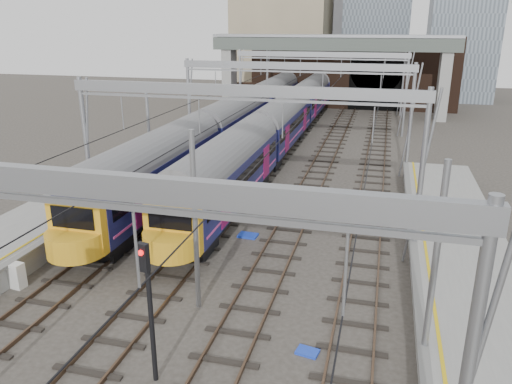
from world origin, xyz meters
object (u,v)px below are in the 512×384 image
(train_main, at_px, (297,109))
(train_second, at_px, (235,122))
(signal_near_centre, at_px, (148,296))
(relay_cabinet, at_px, (17,276))

(train_main, distance_m, train_second, 9.16)
(signal_near_centre, bearing_deg, train_main, 107.50)
(train_main, relative_size, signal_near_centre, 13.10)
(signal_near_centre, relative_size, relay_cabinet, 4.28)
(train_second, bearing_deg, signal_near_centre, -77.93)
(relay_cabinet, bearing_deg, train_second, 93.27)
(train_second, relative_size, signal_near_centre, 10.02)
(train_second, height_order, relay_cabinet, train_second)
(train_second, distance_m, signal_near_centre, 29.76)
(train_main, height_order, signal_near_centre, signal_near_centre)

